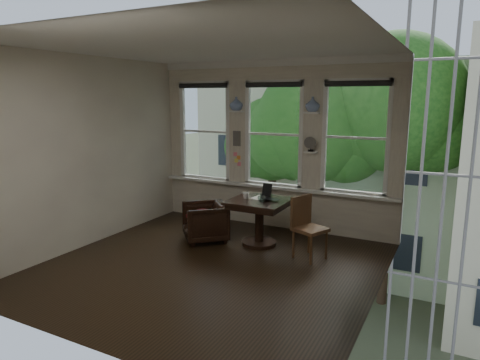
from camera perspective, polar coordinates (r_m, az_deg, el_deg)
The scene contains 25 objects.
ground at distance 6.18m, azimuth -3.93°, elevation -11.44°, with size 4.50×4.50×0.00m, color black.
ceiling at distance 5.75m, azimuth -4.34°, elevation 17.39°, with size 4.50×4.50×0.00m, color silver.
wall_back at distance 7.77m, azimuth 4.59°, elevation 4.63°, with size 4.50×4.50×0.00m, color beige.
wall_front at distance 4.07m, azimuth -20.92°, elevation -1.89°, with size 4.50×4.50×0.00m, color beige.
wall_left at distance 7.21m, azimuth -19.60°, elevation 3.53°, with size 4.50×4.50×0.00m, color beige.
wall_right at distance 5.00m, azimuth 18.44°, elevation 0.56°, with size 4.50×4.50×0.00m, color beige.
window_left at distance 8.42m, azimuth -4.57°, elevation 6.48°, with size 1.10×0.12×1.90m, color white, non-canonical shape.
window_center at distance 7.75m, azimuth 4.62°, elevation 6.10°, with size 1.10×0.12×1.90m, color white, non-canonical shape.
window_right at distance 7.31m, azimuth 15.19°, elevation 5.46°, with size 1.10×0.12×1.90m, color white, non-canonical shape.
shelf_left at distance 7.95m, azimuth -0.51°, elevation 9.14°, with size 0.26×0.16×0.03m, color white.
shelf_right at distance 7.38m, azimuth 9.61°, elevation 8.85°, with size 0.26×0.16×0.03m, color white.
intercom at distance 8.01m, azimuth -0.40°, elevation 5.57°, with size 0.14×0.06×0.28m, color #59544F.
sticky_notes at distance 8.05m, azimuth -0.38°, elevation 3.09°, with size 0.16×0.01×0.24m, color pink, non-canonical shape.
desk_fan at distance 7.40m, azimuth 9.42°, elevation 4.43°, with size 0.20×0.20×0.24m, color #59544F, non-canonical shape.
vase_left at distance 7.94m, azimuth -0.51°, elevation 10.14°, with size 0.24×0.24×0.25m, color silver.
vase_right at distance 7.38m, azimuth 9.65°, elevation 9.93°, with size 0.24×0.24×0.25m, color silver.
table at distance 6.92m, azimuth 2.59°, elevation -5.66°, with size 0.90×0.90×0.75m, color black, non-canonical shape.
armchair_left at distance 7.15m, azimuth -4.69°, elevation -5.61°, with size 0.68×0.70×0.64m, color black.
cushion_red at distance 7.11m, azimuth -4.70°, elevation -4.60°, with size 0.45×0.45×0.06m, color maroon.
side_chair_right at distance 6.39m, azimuth 9.36°, elevation -6.42°, with size 0.42×0.42×0.92m, color #442418, non-canonical shape.
laptop at distance 6.76m, azimuth 3.57°, elevation -2.65°, with size 0.37×0.24×0.03m, color black.
mug at distance 6.88m, azimuth 0.77°, elevation -2.09°, with size 0.11×0.11×0.10m, color white.
drinking_glass at distance 6.67m, azimuth 2.90°, elevation -2.54°, with size 0.12×0.12×0.09m, color white.
tablet at distance 7.00m, azimuth 3.62°, elevation -1.37°, with size 0.16×0.02×0.22m, color black.
papers at distance 6.95m, azimuth 2.65°, elevation -2.36°, with size 0.22×0.30×0.00m, color silver.
Camera 1 is at (2.99, -4.87, 2.36)m, focal length 32.00 mm.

